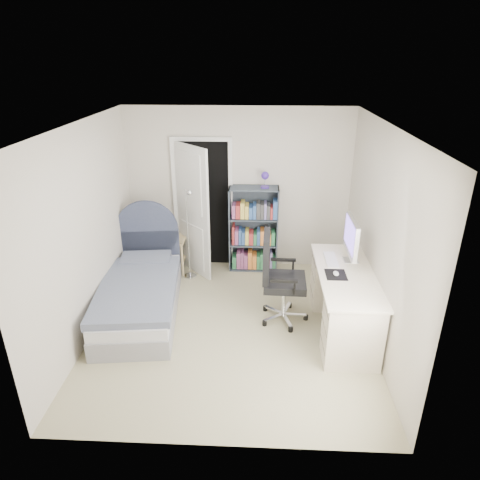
{
  "coord_description": "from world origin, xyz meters",
  "views": [
    {
      "loc": [
        0.33,
        -4.51,
        3.19
      ],
      "look_at": [
        0.1,
        0.12,
        1.15
      ],
      "focal_mm": 32.0,
      "sensor_mm": 36.0,
      "label": 1
    }
  ],
  "objects_px": {
    "bed": "(141,292)",
    "nightstand": "(171,246)",
    "desk": "(343,299)",
    "office_chair": "(277,274)",
    "bookcase": "(254,233)",
    "floor_lamp": "(190,243)"
  },
  "relations": [
    {
      "from": "bed",
      "to": "nightstand",
      "type": "relative_size",
      "value": 3.32
    },
    {
      "from": "desk",
      "to": "office_chair",
      "type": "relative_size",
      "value": 1.39
    },
    {
      "from": "nightstand",
      "to": "bookcase",
      "type": "height_order",
      "value": "bookcase"
    },
    {
      "from": "bed",
      "to": "office_chair",
      "type": "xyz_separation_m",
      "value": [
        1.79,
        -0.11,
        0.37
      ]
    },
    {
      "from": "floor_lamp",
      "to": "desk",
      "type": "relative_size",
      "value": 0.86
    },
    {
      "from": "nightstand",
      "to": "desk",
      "type": "xyz_separation_m",
      "value": [
        2.42,
        -1.49,
        0.02
      ]
    },
    {
      "from": "office_chair",
      "to": "desk",
      "type": "bearing_deg",
      "value": -13.76
    },
    {
      "from": "bed",
      "to": "desk",
      "type": "xyz_separation_m",
      "value": [
        2.6,
        -0.31,
        0.16
      ]
    },
    {
      "from": "bookcase",
      "to": "bed",
      "type": "bearing_deg",
      "value": -138.46
    },
    {
      "from": "bed",
      "to": "bookcase",
      "type": "relative_size",
      "value": 1.32
    },
    {
      "from": "floor_lamp",
      "to": "desk",
      "type": "height_order",
      "value": "floor_lamp"
    },
    {
      "from": "nightstand",
      "to": "floor_lamp",
      "type": "height_order",
      "value": "floor_lamp"
    },
    {
      "from": "bookcase",
      "to": "office_chair",
      "type": "relative_size",
      "value": 1.34
    },
    {
      "from": "bed",
      "to": "floor_lamp",
      "type": "xyz_separation_m",
      "value": [
        0.52,
        0.95,
        0.29
      ]
    },
    {
      "from": "nightstand",
      "to": "office_chair",
      "type": "relative_size",
      "value": 0.54
    },
    {
      "from": "bed",
      "to": "floor_lamp",
      "type": "distance_m",
      "value": 1.12
    },
    {
      "from": "floor_lamp",
      "to": "bookcase",
      "type": "height_order",
      "value": "bookcase"
    },
    {
      "from": "floor_lamp",
      "to": "bookcase",
      "type": "relative_size",
      "value": 0.88
    },
    {
      "from": "office_chair",
      "to": "bookcase",
      "type": "bearing_deg",
      "value": 102.49
    },
    {
      "from": "nightstand",
      "to": "desk",
      "type": "height_order",
      "value": "desk"
    },
    {
      "from": "floor_lamp",
      "to": "desk",
      "type": "distance_m",
      "value": 2.43
    },
    {
      "from": "bed",
      "to": "office_chair",
      "type": "distance_m",
      "value": 1.83
    }
  ]
}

